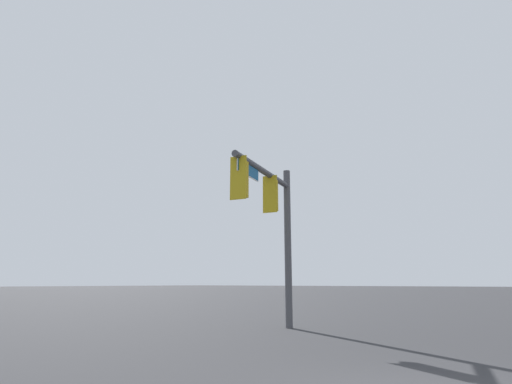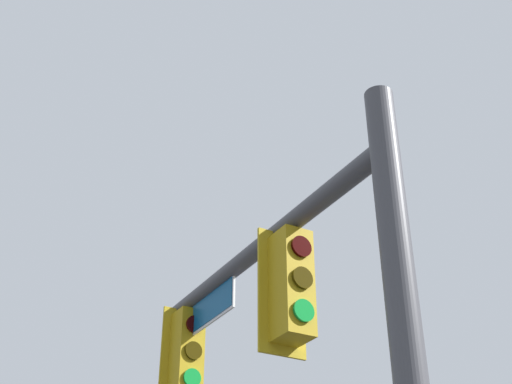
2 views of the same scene
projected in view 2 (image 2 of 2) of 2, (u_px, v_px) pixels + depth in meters
signal_pole_near at (296, 340)px, 6.56m from camera, size 4.45×1.24×5.84m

